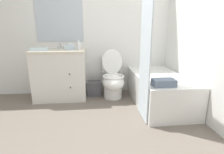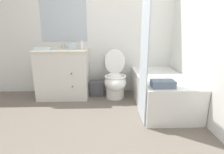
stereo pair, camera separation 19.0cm
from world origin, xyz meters
name	(u,v)px [view 2 (the right image)]	position (x,y,z in m)	size (l,w,h in m)	color
ground_plane	(109,136)	(0.00, 0.00, 0.00)	(14.00, 14.00, 0.00)	#6B6056
wall_back	(107,29)	(-0.01, 1.67, 1.25)	(8.00, 0.06, 2.50)	silver
wall_right	(195,29)	(1.30, 0.82, 1.25)	(0.05, 2.65, 2.50)	silver
vanity_cabinet	(64,73)	(-0.82, 1.36, 0.46)	(0.92, 0.61, 0.90)	silver
sink_faucet	(65,46)	(-0.82, 1.56, 0.93)	(0.14, 0.12, 0.12)	silver
toilet	(115,80)	(0.14, 1.28, 0.34)	(0.40, 0.68, 0.89)	white
bathtub	(160,90)	(0.88, 0.90, 0.25)	(0.78, 1.49, 0.50)	white
shower_curtain	(144,54)	(0.48, 0.45, 0.93)	(0.02, 0.46, 1.85)	silver
wastebasket	(97,88)	(-0.21, 1.42, 0.14)	(0.27, 0.23, 0.27)	#4C4C51
tissue_box	(73,47)	(-0.62, 1.35, 0.94)	(0.15, 0.14, 0.12)	silver
soap_dispenser	(81,45)	(-0.47, 1.38, 0.97)	(0.07, 0.07, 0.17)	silver
hand_towel_folded	(43,49)	(-1.11, 1.23, 0.92)	(0.27, 0.17, 0.05)	silver
bath_towel_folded	(163,84)	(0.72, 0.33, 0.55)	(0.30, 0.18, 0.09)	slate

